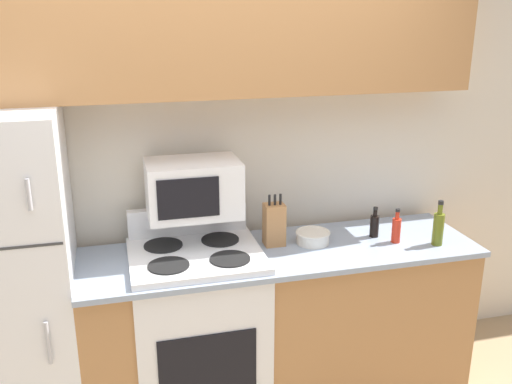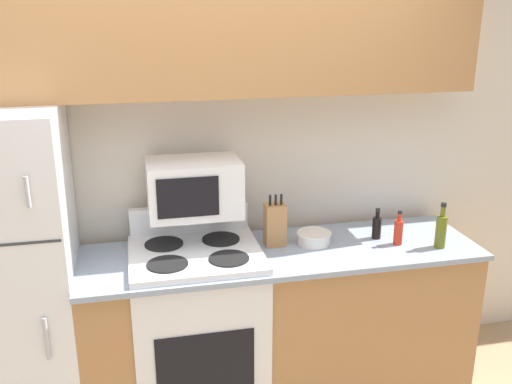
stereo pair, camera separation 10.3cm
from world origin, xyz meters
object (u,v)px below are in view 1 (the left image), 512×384
stove (198,327)px  knife_block (274,224)px  bottle_olive_oil (438,227)px  microwave (193,188)px  bowl (313,237)px  bottle_soy_sauce (374,225)px  bottle_hot_sauce (396,229)px  refrigerator (3,282)px

stove → knife_block: knife_block is taller
stove → bottle_olive_oil: 1.44m
stove → microwave: (0.02, 0.13, 0.77)m
stove → bowl: (0.67, 0.04, 0.45)m
bottle_soy_sauce → bottle_olive_oil: size_ratio=0.69×
bottle_hot_sauce → stove: bearing=176.5°
knife_block → bottle_olive_oil: knife_block is taller
bowl → bottle_hot_sauce: 0.47m
bowl → bottle_soy_sauce: bottle_soy_sauce is taller
bowl → bottle_soy_sauce: 0.38m
refrigerator → stove: 1.03m
stove → bottle_olive_oil: size_ratio=4.20×
refrigerator → bottle_hot_sauce: bearing=-2.8°
stove → refrigerator: bearing=177.9°
microwave → bottle_olive_oil: size_ratio=1.90×
refrigerator → bottle_olive_oil: 2.31m
microwave → bottle_hot_sauce: size_ratio=2.47×
microwave → bottle_hot_sauce: 1.16m
refrigerator → microwave: refrigerator is taller
refrigerator → microwave: bearing=5.4°
bowl → bottle_olive_oil: bearing=-16.3°
bottle_hot_sauce → knife_block: bearing=168.1°
stove → bottle_hot_sauce: (1.13, -0.07, 0.49)m
bottle_soy_sauce → microwave: bearing=175.1°
refrigerator → stove: (0.96, -0.04, -0.38)m
stove → bowl: size_ratio=5.57×
knife_block → bottle_olive_oil: (0.88, -0.23, -0.02)m
bottle_olive_oil → microwave: bearing=167.8°
microwave → bottle_soy_sauce: microwave is taller
microwave → bottle_hot_sauce: (1.11, -0.20, -0.27)m
refrigerator → bottle_hot_sauce: size_ratio=8.62×
microwave → bottle_soy_sauce: bearing=-4.9°
bowl → microwave: bearing=172.1°
knife_block → stove: bearing=-170.8°
refrigerator → stove: size_ratio=1.58×
knife_block → bowl: knife_block is taller
refrigerator → bottle_hot_sauce: refrigerator is taller
refrigerator → bottle_olive_oil: size_ratio=6.63×
refrigerator → bottle_olive_oil: (2.30, -0.19, 0.14)m
microwave → stove: bearing=-97.9°
refrigerator → knife_block: 1.42m
knife_block → bottle_soy_sauce: knife_block is taller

